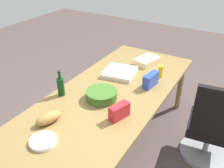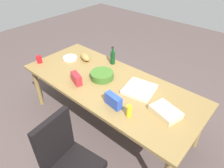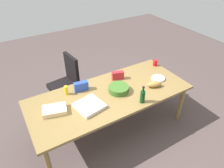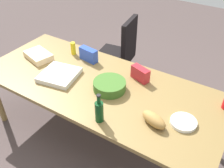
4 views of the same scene
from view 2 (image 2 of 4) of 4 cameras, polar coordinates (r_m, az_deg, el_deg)
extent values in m
plane|color=#4E403E|center=(3.21, -0.78, -10.63)|extent=(10.00, 10.00, 0.00)
cube|color=olive|center=(2.72, -0.91, 0.08)|extent=(2.52, 1.07, 0.04)
cylinder|color=olive|center=(3.51, -20.25, -0.73)|extent=(0.07, 0.07, 0.71)
cylinder|color=olive|center=(3.90, -9.29, 5.11)|extent=(0.07, 0.07, 0.71)
cylinder|color=olive|center=(2.88, 23.60, -11.21)|extent=(0.07, 0.07, 0.71)
cube|color=black|center=(2.12, -15.95, -14.83)|extent=(0.12, 0.44, 0.55)
cube|color=silver|center=(2.57, 7.75, -1.49)|extent=(0.42, 0.42, 0.05)
cylinder|color=#0D3B18|center=(3.09, 0.19, 7.35)|extent=(0.08, 0.08, 0.19)
cylinder|color=#0D3B18|center=(3.03, 0.19, 9.56)|extent=(0.03, 0.03, 0.07)
cylinder|color=black|center=(3.01, 0.19, 10.30)|extent=(0.04, 0.04, 0.01)
cylinder|color=white|center=(3.33, -11.77, 7.22)|extent=(0.26, 0.26, 0.03)
cylinder|color=#396523|center=(2.77, -2.84, 2.50)|extent=(0.39, 0.39, 0.09)
ellipsoid|color=#A3773C|center=(3.24, -7.63, 7.55)|extent=(0.26, 0.18, 0.10)
cube|color=#2745B0|center=(2.30, 0.40, -4.72)|extent=(0.23, 0.11, 0.15)
cube|color=beige|center=(2.30, 14.89, -7.56)|extent=(0.37, 0.30, 0.07)
cylinder|color=yellow|center=(2.18, 4.81, -7.63)|extent=(0.06, 0.06, 0.15)
cylinder|color=red|center=(3.33, -19.85, 6.55)|extent=(0.08, 0.08, 0.11)
cube|color=#B6212A|center=(2.70, -10.02, 1.56)|extent=(0.21, 0.14, 0.14)
camera|label=1|loc=(3.39, -44.91, 23.94)|focal=39.07mm
camera|label=3|loc=(3.81, 46.56, 32.60)|focal=32.72mm
camera|label=4|loc=(4.21, 2.43, 35.27)|focal=40.12mm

